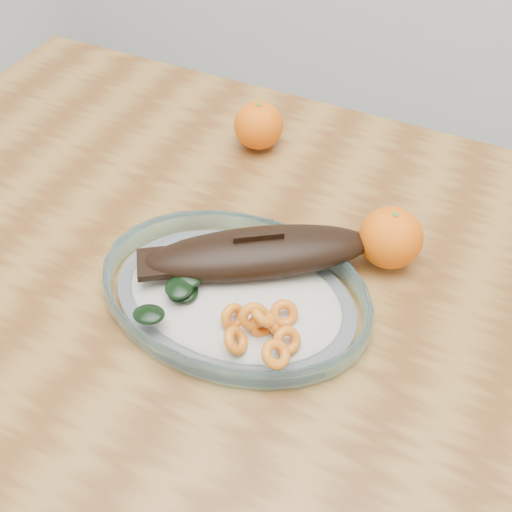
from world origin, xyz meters
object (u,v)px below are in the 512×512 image
object	(u,v)px
orange_left	(259,125)
plated_meal	(236,288)
orange_right	(391,238)
dining_table	(249,324)

from	to	relation	value
orange_left	plated_meal	bearing A→B (deg)	-70.06
orange_left	orange_right	world-z (taller)	orange_right
orange_left	dining_table	bearing A→B (deg)	-67.86
orange_left	orange_right	xyz separation A→B (m)	(0.25, -0.15, 0.00)
orange_right	dining_table	bearing A→B (deg)	-146.98
plated_meal	dining_table	bearing A→B (deg)	94.70
plated_meal	orange_left	world-z (taller)	plated_meal
plated_meal	orange_right	distance (m)	0.20
dining_table	orange_left	world-z (taller)	orange_left
orange_right	plated_meal	bearing A→B (deg)	-136.09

